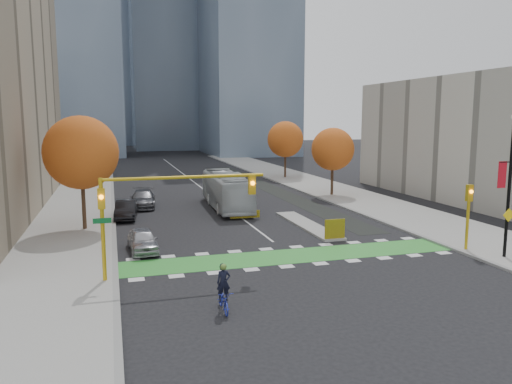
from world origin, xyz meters
TOP-DOWN VIEW (x-y plane):
  - ground at (0.00, 0.00)m, footprint 300.00×300.00m
  - sidewalk_west at (-13.50, 20.00)m, footprint 7.00×120.00m
  - sidewalk_east at (13.50, 20.00)m, footprint 7.00×120.00m
  - curb_west at (-10.00, 20.00)m, footprint 0.30×120.00m
  - curb_east at (10.00, 20.00)m, footprint 0.30×120.00m
  - bike_crossing at (0.00, 1.50)m, footprint 20.00×3.00m
  - centre_line at (0.00, 40.00)m, footprint 0.15×70.00m
  - bike_lane_paint at (7.50, 30.00)m, footprint 2.50×50.00m
  - median_island at (4.00, 9.00)m, footprint 1.60×10.00m
  - hazard_board at (4.00, 4.20)m, footprint 1.40×0.12m
  - building_east at (27.00, 16.00)m, footprint 14.00×30.00m
  - tower_ne at (20.00, 85.00)m, footprint 18.00×24.00m
  - tower_far at (-4.00, 140.00)m, footprint 26.00×26.00m
  - tree_west at (-12.00, 12.00)m, footprint 5.20×5.20m
  - tree_east_near at (12.00, 22.00)m, footprint 4.40×4.40m
  - tree_east_far at (12.50, 38.00)m, footprint 4.80×4.80m
  - traffic_signal_west at (-7.93, -0.51)m, footprint 8.53×0.56m
  - traffic_signal_east at (10.50, -0.51)m, footprint 0.35×0.43m
  - banner_lamppost at (11.50, -2.50)m, footprint 1.65×0.36m
  - cyclist at (-5.68, -5.67)m, footprint 0.65×1.79m
  - bus at (-0.15, 18.05)m, footprint 3.20×11.72m
  - parked_car_a at (-8.34, 5.00)m, footprint 1.85×4.15m
  - parked_car_b at (-9.00, 15.56)m, footprint 1.99×4.65m
  - parked_car_c at (-7.37, 20.56)m, footprint 2.62×5.48m

SIDE VIEW (x-z plane):
  - ground at x=0.00m, z-range 0.00..0.00m
  - centre_line at x=0.00m, z-range 0.00..0.01m
  - bike_lane_paint at x=7.50m, z-range 0.00..0.01m
  - bike_crossing at x=0.00m, z-range 0.00..0.01m
  - sidewalk_west at x=-13.50m, z-range 0.00..0.15m
  - sidewalk_east at x=13.50m, z-range 0.00..0.15m
  - curb_west at x=-10.00m, z-range -0.01..0.15m
  - curb_east at x=10.00m, z-range -0.01..0.15m
  - median_island at x=4.00m, z-range 0.00..0.16m
  - cyclist at x=-5.68m, z-range -0.34..1.71m
  - parked_car_a at x=-8.34m, z-range 0.00..1.39m
  - parked_car_b at x=-9.00m, z-range 0.00..1.49m
  - parked_car_c at x=-7.37m, z-range 0.00..1.54m
  - hazard_board at x=4.00m, z-range 0.15..1.45m
  - bus at x=-0.15m, z-range 0.00..3.24m
  - traffic_signal_east at x=10.50m, z-range 0.68..4.78m
  - traffic_signal_west at x=-7.93m, z-range 1.43..6.63m
  - banner_lamppost at x=11.50m, z-range 0.47..8.75m
  - tree_east_near at x=12.00m, z-range 1.33..8.40m
  - tree_east_far at x=12.50m, z-range 1.42..9.07m
  - tree_west at x=-12.00m, z-range 1.50..9.73m
  - building_east at x=27.00m, z-range 0.00..12.00m
  - tower_ne at x=20.00m, z-range 0.00..60.00m
  - tower_far at x=-4.00m, z-range 0.00..80.00m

